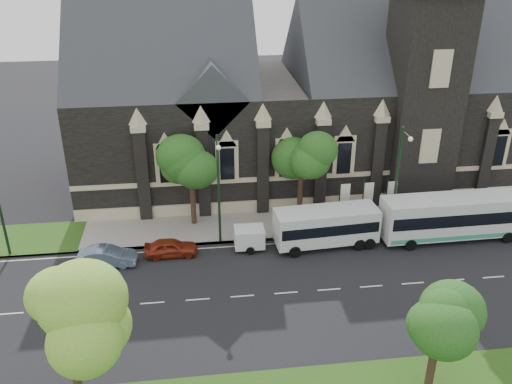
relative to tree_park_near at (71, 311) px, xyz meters
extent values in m
plane|color=black|center=(11.77, 8.77, -6.42)|extent=(160.00, 160.00, 0.00)
cube|color=gray|center=(11.77, 18.27, -6.34)|extent=(80.00, 5.00, 0.15)
cube|color=black|center=(15.77, 28.27, -1.42)|extent=(40.00, 15.00, 10.00)
cube|color=#282A2F|center=(3.77, 28.27, 3.58)|extent=(16.00, 15.00, 15.00)
cube|color=#282A2F|center=(25.77, 28.27, 3.58)|extent=(20.00, 15.00, 15.00)
cube|color=#282A2F|center=(7.77, 23.77, 3.58)|extent=(6.00, 6.00, 6.00)
cube|color=black|center=(25.77, 22.27, 2.58)|extent=(5.50, 5.50, 18.00)
cube|color=tan|center=(15.77, 20.73, -3.22)|extent=(40.00, 0.22, 0.40)
cube|color=tan|center=(15.77, 20.73, -5.82)|extent=(40.00, 0.25, 1.20)
cube|color=black|center=(13.77, 20.59, -1.62)|extent=(1.20, 0.12, 2.80)
cylinder|color=black|center=(-0.23, -0.23, -4.22)|extent=(0.44, 0.44, 4.40)
sphere|color=olive|center=(-0.23, -0.23, -0.20)|extent=(4.16, 4.16, 4.16)
sphere|color=olive|center=(0.55, 0.55, 0.58)|extent=(3.12, 3.12, 3.12)
cylinder|color=black|center=(17.77, -0.73, -4.88)|extent=(0.44, 0.44, 3.08)
sphere|color=#164816|center=(17.77, -0.73, -1.94)|extent=(3.20, 3.20, 3.20)
sphere|color=#164816|center=(18.37, -0.13, -1.34)|extent=(2.40, 2.40, 2.40)
cylinder|color=black|center=(14.77, 19.27, -4.44)|extent=(0.44, 0.44, 3.96)
sphere|color=#164816|center=(14.77, 19.27, -0.78)|extent=(3.84, 3.84, 3.84)
sphere|color=#164816|center=(15.49, 19.99, -0.06)|extent=(2.88, 2.88, 2.88)
cylinder|color=black|center=(5.77, 19.27, -4.44)|extent=(0.44, 0.44, 3.96)
sphere|color=#164816|center=(5.77, 19.27, -0.85)|extent=(3.68, 3.68, 3.68)
sphere|color=#164816|center=(6.46, 19.96, -0.16)|extent=(2.76, 2.76, 2.76)
cylinder|color=black|center=(21.77, 16.07, -1.92)|extent=(0.20, 0.20, 9.00)
cylinder|color=black|center=(21.77, 15.27, 2.28)|extent=(0.10, 1.60, 0.10)
sphere|color=silver|center=(21.77, 14.47, 2.18)|extent=(0.36, 0.36, 0.36)
cylinder|color=black|center=(7.77, 16.07, -1.92)|extent=(0.20, 0.20, 9.00)
cylinder|color=black|center=(7.77, 15.27, 2.28)|extent=(0.10, 1.60, 0.10)
sphere|color=silver|center=(7.77, 14.47, 2.18)|extent=(0.36, 0.36, 0.36)
cylinder|color=black|center=(17.77, 17.77, -4.42)|extent=(0.10, 0.10, 4.00)
cube|color=white|center=(18.22, 17.77, -3.82)|extent=(0.80, 0.04, 2.20)
cylinder|color=black|center=(19.77, 17.77, -4.42)|extent=(0.10, 0.10, 4.00)
cube|color=white|center=(20.22, 17.77, -3.82)|extent=(0.80, 0.04, 2.20)
cylinder|color=black|center=(21.77, 17.77, -4.42)|extent=(0.10, 0.10, 4.00)
cube|color=white|center=(22.22, 17.77, -3.82)|extent=(0.80, 0.04, 2.20)
cube|color=silver|center=(26.59, 14.42, -4.38)|extent=(12.44, 2.79, 3.17)
cube|color=black|center=(26.59, 14.42, -4.17)|extent=(11.95, 2.82, 1.01)
cube|color=#34916E|center=(26.59, 14.42, -5.67)|extent=(11.95, 2.81, 0.35)
cylinder|color=black|center=(22.27, 13.06, -5.97)|extent=(0.90, 0.30, 0.90)
cylinder|color=black|center=(22.22, 15.64, -5.97)|extent=(0.90, 0.30, 0.90)
cylinder|color=black|center=(30.33, 13.19, -5.97)|extent=(0.90, 0.30, 0.90)
cylinder|color=black|center=(30.28, 15.77, -5.97)|extent=(0.90, 0.30, 0.90)
cylinder|color=black|center=(31.52, 15.79, -5.97)|extent=(0.90, 0.30, 0.90)
cube|color=silver|center=(15.90, 14.62, -4.66)|extent=(8.12, 3.06, 2.62)
cube|color=black|center=(15.90, 14.62, -4.51)|extent=(7.80, 3.08, 0.86)
cylinder|color=black|center=(13.21, 13.17, -5.97)|extent=(0.92, 0.34, 0.90)
cylinder|color=black|center=(13.04, 15.67, -5.97)|extent=(0.92, 0.34, 0.90)
cylinder|color=black|center=(18.38, 13.54, -5.97)|extent=(0.92, 0.34, 0.90)
cylinder|color=black|center=(18.20, 16.04, -5.97)|extent=(0.92, 0.34, 0.90)
cylinder|color=black|center=(19.17, 13.60, -5.97)|extent=(0.92, 0.34, 0.90)
cylinder|color=black|center=(18.99, 16.10, -5.97)|extent=(0.92, 0.34, 0.90)
cube|color=silver|center=(9.94, 14.83, -5.39)|extent=(2.31, 1.75, 1.48)
cylinder|color=black|center=(9.93, 13.98, -6.10)|extent=(0.64, 0.24, 0.64)
cylinder|color=black|center=(9.95, 15.69, -6.10)|extent=(0.64, 0.24, 0.64)
cylinder|color=black|center=(11.42, 14.81, -5.79)|extent=(1.37, 0.10, 0.08)
imported|color=slate|center=(-0.69, 13.88, -5.71)|extent=(4.37, 1.83, 1.40)
imported|color=maroon|center=(3.93, 14.59, -5.74)|extent=(3.99, 1.63, 1.36)
camera|label=1|loc=(5.97, -20.96, 15.61)|focal=37.89mm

